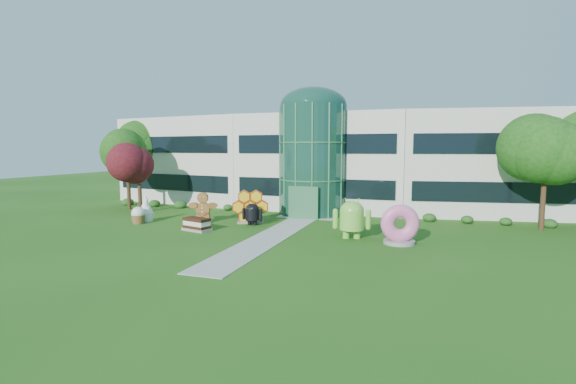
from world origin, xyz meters
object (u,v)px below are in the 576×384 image
(donut, at_px, (400,224))
(gingerbread, at_px, (203,207))
(android_green, at_px, (352,216))
(android_black, at_px, (252,212))

(donut, bearing_deg, gingerbread, 154.91)
(android_green, bearing_deg, android_black, 152.09)
(donut, height_order, gingerbread, donut)
(android_green, relative_size, gingerbread, 1.11)
(donut, bearing_deg, android_green, 153.83)
(donut, xyz_separation_m, gingerbread, (-15.61, 2.66, -0.03))
(android_green, distance_m, android_black, 8.58)
(android_green, xyz_separation_m, android_black, (-8.25, 2.32, -0.49))
(android_black, xyz_separation_m, donut, (11.38, -2.92, 0.27))
(donut, distance_m, gingerbread, 15.83)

